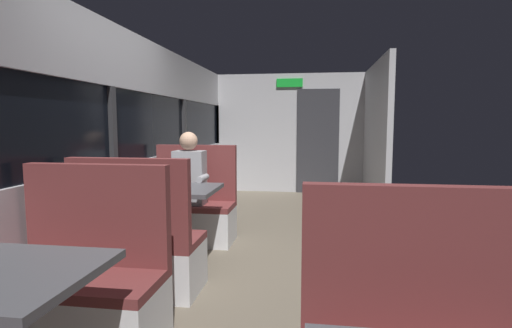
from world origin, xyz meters
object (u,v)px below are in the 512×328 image
at_px(bench_mid_window_facing_entry, 193,213).
at_px(seated_passenger, 191,196).
at_px(bench_near_window_facing_entry, 85,293).
at_px(dining_table_mid_window, 170,198).
at_px(bench_mid_window_facing_end, 140,252).

xyz_separation_m(bench_mid_window_facing_entry, seated_passenger, (0.00, -0.07, 0.21)).
distance_m(bench_near_window_facing_entry, dining_table_mid_window, 1.50).
relative_size(bench_near_window_facing_entry, seated_passenger, 0.87).
xyz_separation_m(bench_near_window_facing_entry, bench_mid_window_facing_end, (0.00, 0.76, 0.00)).
distance_m(dining_table_mid_window, bench_mid_window_facing_end, 0.77).
bearing_deg(bench_near_window_facing_entry, dining_table_mid_window, 90.00).
height_order(dining_table_mid_window, bench_mid_window_facing_end, bench_mid_window_facing_end).
bearing_deg(bench_mid_window_facing_entry, bench_mid_window_facing_end, -90.00).
relative_size(dining_table_mid_window, seated_passenger, 0.71).
bearing_deg(dining_table_mid_window, bench_mid_window_facing_entry, 90.00).
distance_m(bench_near_window_facing_entry, bench_mid_window_facing_end, 0.76).
relative_size(dining_table_mid_window, bench_mid_window_facing_entry, 0.82).
relative_size(bench_near_window_facing_entry, dining_table_mid_window, 1.22).
bearing_deg(bench_near_window_facing_entry, bench_mid_window_facing_end, 90.00).
xyz_separation_m(bench_near_window_facing_entry, dining_table_mid_window, (0.00, 1.46, 0.31)).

